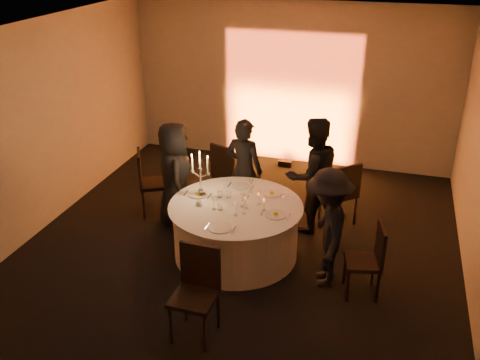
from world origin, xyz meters
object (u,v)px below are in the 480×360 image
(chair_back_left, at_px, (227,170))
(chair_right, at_px, (370,257))
(chair_left, at_px, (148,179))
(guest_back_left, at_px, (244,170))
(banquet_table, at_px, (236,230))
(guest_back_right, at_px, (313,175))
(chair_front, at_px, (197,286))
(coffee_cup, at_px, (199,203))
(candelabra, at_px, (200,180))
(chair_back_right, at_px, (342,190))
(guest_right, at_px, (327,228))
(guest_left, at_px, (175,175))

(chair_back_left, height_order, chair_right, chair_back_left)
(chair_left, distance_m, guest_back_left, 1.51)
(banquet_table, xyz_separation_m, guest_back_right, (0.85, 1.01, 0.49))
(chair_front, bearing_deg, coffee_cup, 111.18)
(chair_left, bearing_deg, candelabra, -146.56)
(chair_left, height_order, guest_back_left, guest_back_left)
(banquet_table, height_order, chair_front, chair_front)
(guest_back_left, bearing_deg, guest_back_right, -171.17)
(chair_front, bearing_deg, chair_back_left, 103.40)
(chair_back_left, bearing_deg, candelabra, 111.74)
(banquet_table, bearing_deg, guest_back_left, 100.17)
(chair_back_right, xyz_separation_m, chair_right, (0.53, -1.63, -0.04))
(coffee_cup, bearing_deg, chair_back_right, 38.58)
(guest_right, bearing_deg, banquet_table, -114.78)
(coffee_cup, bearing_deg, chair_front, -70.43)
(chair_right, bearing_deg, guest_right, -112.83)
(coffee_cup, distance_m, candelabra, 0.35)
(chair_left, distance_m, chair_back_right, 2.97)
(guest_right, relative_size, coffee_cup, 14.18)
(candelabra, bearing_deg, coffee_cup, -75.11)
(chair_left, relative_size, chair_back_right, 1.03)
(chair_right, height_order, guest_left, guest_left)
(guest_back_left, bearing_deg, chair_back_right, -161.22)
(guest_back_right, bearing_deg, coffee_cup, 0.84)
(coffee_cup, bearing_deg, guest_back_left, 76.32)
(chair_back_right, distance_m, chair_right, 1.71)
(guest_left, xyz_separation_m, candelabra, (0.56, -0.41, 0.19))
(chair_back_left, height_order, coffee_cup, chair_back_left)
(chair_back_left, relative_size, coffee_cup, 9.52)
(chair_back_left, xyz_separation_m, guest_left, (-0.52, -0.86, 0.22))
(guest_right, bearing_deg, chair_right, 67.53)
(chair_right, distance_m, guest_right, 0.61)
(chair_right, relative_size, guest_back_left, 0.58)
(banquet_table, relative_size, chair_back_left, 1.72)
(chair_back_left, height_order, guest_right, guest_right)
(chair_front, distance_m, coffee_cup, 1.57)
(banquet_table, relative_size, candelabra, 2.71)
(guest_left, bearing_deg, banquet_table, -143.23)
(guest_right, height_order, candelabra, guest_right)
(chair_back_left, relative_size, guest_back_right, 0.60)
(banquet_table, height_order, guest_right, guest_right)
(guest_back_left, xyz_separation_m, candelabra, (-0.36, -0.89, 0.19))
(chair_front, xyz_separation_m, candelabra, (-0.60, 1.74, 0.40))
(chair_left, distance_m, chair_right, 3.64)
(chair_left, height_order, candelabra, candelabra)
(chair_left, relative_size, coffee_cup, 9.51)
(chair_back_left, relative_size, chair_front, 0.99)
(chair_front, relative_size, candelabra, 1.59)
(guest_back_left, distance_m, candelabra, 0.98)
(chair_left, bearing_deg, chair_back_left, -85.91)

